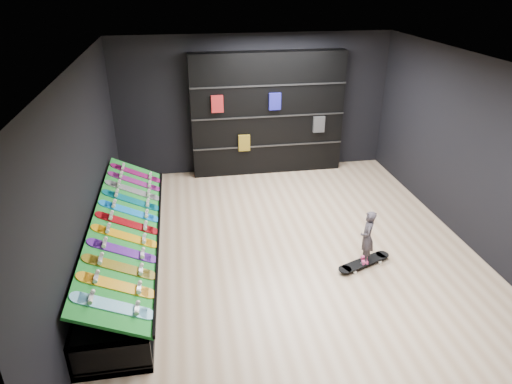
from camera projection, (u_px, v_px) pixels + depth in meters
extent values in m
cube|color=tan|center=(288.00, 249.00, 7.52)|extent=(6.00, 7.00, 0.01)
cube|color=white|center=(295.00, 64.00, 6.20)|extent=(6.00, 7.00, 0.01)
cube|color=black|center=(254.00, 105.00, 9.96)|extent=(6.00, 0.02, 3.00)
cube|color=black|center=(390.00, 327.00, 3.76)|extent=(6.00, 0.02, 3.00)
cube|color=black|center=(83.00, 179.00, 6.42)|extent=(0.02, 7.00, 3.00)
cube|color=black|center=(473.00, 154.00, 7.31)|extent=(0.02, 7.00, 3.00)
cube|color=#116C1D|center=(127.00, 225.00, 6.84)|extent=(0.92, 4.50, 0.46)
cube|color=black|center=(268.00, 114.00, 9.92)|extent=(3.32, 0.39, 2.65)
imported|color=black|center=(366.00, 247.00, 6.95)|extent=(0.20, 0.23, 0.52)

